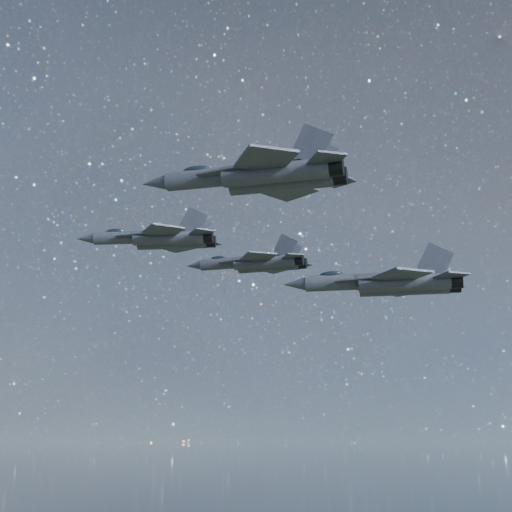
# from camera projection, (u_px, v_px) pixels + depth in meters

# --- Properties ---
(jet_lead) EXTENTS (16.35, 11.59, 4.15)m
(jet_lead) POSITION_uv_depth(u_px,v_px,m) (159.00, 239.00, 78.99)
(jet_lead) COLOR #363944
(jet_left) EXTENTS (16.72, 11.64, 4.20)m
(jet_left) POSITION_uv_depth(u_px,v_px,m) (257.00, 263.00, 90.57)
(jet_left) COLOR #363944
(jet_right) EXTENTS (18.63, 13.02, 4.69)m
(jet_right) POSITION_uv_depth(u_px,v_px,m) (261.00, 176.00, 59.24)
(jet_right) COLOR #363944
(jet_slot) EXTENTS (19.75, 14.00, 5.02)m
(jet_slot) POSITION_uv_depth(u_px,v_px,m) (389.00, 283.00, 75.94)
(jet_slot) COLOR #363944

